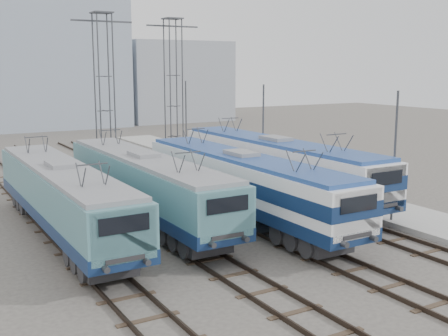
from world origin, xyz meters
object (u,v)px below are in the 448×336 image
locomotive_far_left (63,195)px  locomotive_center_left (146,182)px  mast_front (394,159)px  mast_rear (186,121)px  locomotive_center_right (243,180)px  catenary_tower_west (104,88)px  catenary_tower_east (174,86)px  locomotive_far_right (277,163)px  mast_mid (263,135)px

locomotive_far_left → locomotive_center_left: bearing=7.9°
locomotive_far_left → mast_front: mast_front is taller
mast_rear → locomotive_center_right: bearing=-108.0°
catenary_tower_west → mast_rear: catenary_tower_west is taller
locomotive_far_left → mast_rear: 23.43m
locomotive_far_left → locomotive_center_right: bearing=-11.6°
locomotive_center_left → mast_front: (10.85, -6.97, 1.33)m
locomotive_center_left → catenary_tower_west: 13.96m
locomotive_center_left → catenary_tower_east: catenary_tower_east is taller
locomotive_far_left → locomotive_center_left: (4.50, 0.62, 0.03)m
locomotive_far_right → mast_mid: 4.83m
catenary_tower_west → mast_mid: 12.16m
locomotive_center_right → mast_front: (6.35, -4.50, 1.25)m
locomotive_far_left → catenary_tower_east: catenary_tower_east is taller
locomotive_far_left → locomotive_center_right: (9.00, -1.85, 0.11)m
locomotive_far_left → catenary_tower_west: catenary_tower_west is taller
mast_front → mast_rear: 24.00m
locomotive_center_left → locomotive_far_left: bearing=-172.1°
mast_mid → mast_rear: same height
locomotive_center_right → catenary_tower_east: (4.25, 17.50, 4.39)m
locomotive_far_left → mast_rear: (15.35, 17.65, 1.36)m
locomotive_center_left → locomotive_center_right: locomotive_center_right is taller
locomotive_far_right → mast_front: 8.00m
catenary_tower_west → locomotive_center_left: bearing=-99.8°
catenary_tower_east → mast_rear: size_ratio=1.71×
mast_mid → mast_rear: (0.00, 12.00, 0.00)m
mast_front → catenary_tower_east: bearing=95.5°
locomotive_far_left → catenary_tower_west: size_ratio=1.43×
locomotive_far_left → locomotive_center_left: size_ratio=0.99×
catenary_tower_east → mast_mid: (2.10, -10.00, -3.14)m
locomotive_center_right → catenary_tower_east: catenary_tower_east is taller
locomotive_center_left → locomotive_far_right: bearing=4.6°
locomotive_center_right → catenary_tower_west: bearing=98.3°
mast_front → mast_rear: size_ratio=1.00×
mast_front → locomotive_far_left: bearing=157.5°
locomotive_center_left → locomotive_center_right: bearing=-28.8°
locomotive_far_left → locomotive_far_right: 13.57m
locomotive_center_left → catenary_tower_west: size_ratio=1.45×
catenary_tower_east → mast_front: (2.10, -22.00, -3.14)m
mast_rear → catenary_tower_east: bearing=-136.4°
locomotive_far_left → locomotive_far_right: bearing=5.7°
catenary_tower_east → mast_front: bearing=-84.5°
locomotive_center_right → mast_mid: 9.91m
catenary_tower_east → mast_rear: 4.28m
catenary_tower_east → mast_front: 22.32m
catenary_tower_west → mast_front: 22.00m
locomotive_center_left → locomotive_far_right: 9.03m
catenary_tower_west → catenary_tower_east: bearing=17.1°
locomotive_far_left → mast_rear: bearing=49.0°
locomotive_far_left → catenary_tower_east: size_ratio=1.43×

